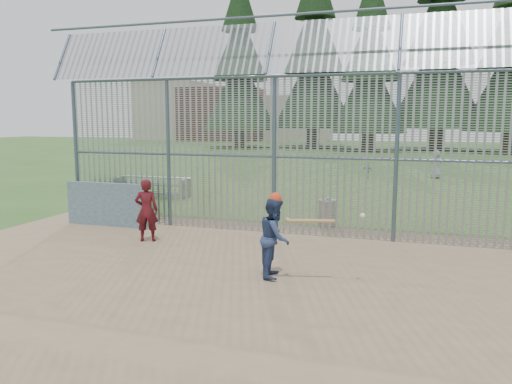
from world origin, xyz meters
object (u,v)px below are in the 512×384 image
(onlooker, at_px, (147,210))
(bleacher, at_px, (152,186))
(trash_can, at_px, (328,213))
(batter, at_px, (275,237))
(dugout_wall, at_px, (107,204))

(onlooker, relative_size, bleacher, 0.50)
(trash_can, distance_m, bleacher, 8.05)
(batter, relative_size, bleacher, 0.50)
(dugout_wall, relative_size, bleacher, 0.83)
(dugout_wall, xyz_separation_m, onlooker, (1.93, -1.20, 0.16))
(trash_can, height_order, bleacher, trash_can)
(onlooker, bearing_deg, dugout_wall, -51.97)
(dugout_wall, xyz_separation_m, bleacher, (-1.56, 5.17, -0.21))
(batter, distance_m, trash_can, 4.76)
(batter, height_order, bleacher, batter)
(dugout_wall, relative_size, batter, 1.67)
(dugout_wall, xyz_separation_m, trash_can, (5.78, 1.87, -0.24))
(dugout_wall, height_order, batter, batter)
(dugout_wall, height_order, bleacher, dugout_wall)
(onlooker, xyz_separation_m, trash_can, (3.85, 3.07, -0.40))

